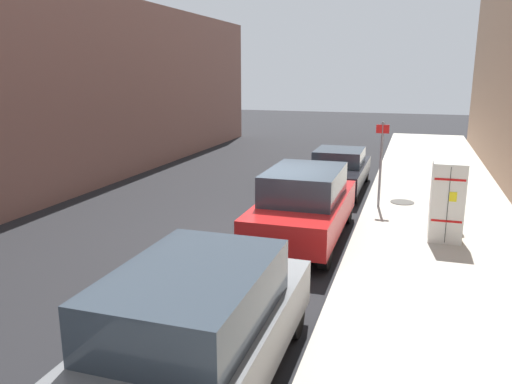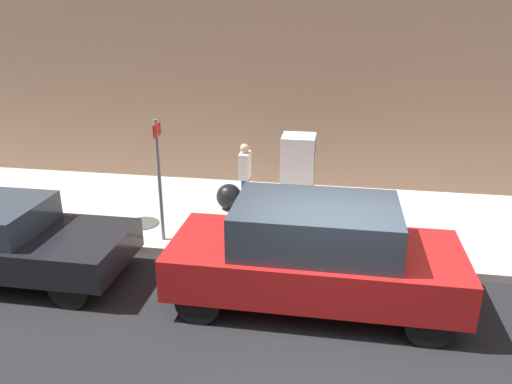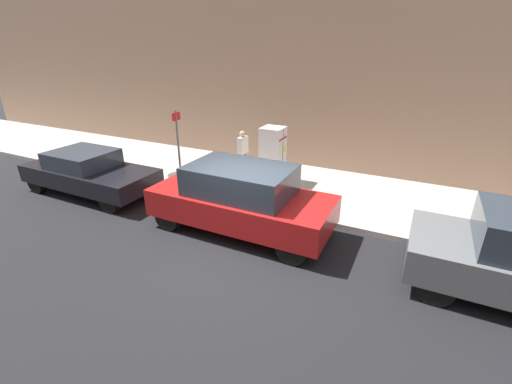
{
  "view_description": "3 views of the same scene",
  "coord_description": "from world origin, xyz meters",
  "px_view_note": "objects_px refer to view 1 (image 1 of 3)",
  "views": [
    {
      "loc": [
        -3.12,
        11.02,
        4.0
      ],
      "look_at": [
        -0.02,
        1.23,
        1.51
      ],
      "focal_mm": 35.0,
      "sensor_mm": 36.0,
      "label": 1
    },
    {
      "loc": [
        6.41,
        -0.1,
        4.63
      ],
      "look_at": [
        -1.54,
        -1.44,
        1.58
      ],
      "focal_mm": 35.0,
      "sensor_mm": 36.0,
      "label": 2
    },
    {
      "loc": [
        6.11,
        3.46,
        4.43
      ],
      "look_at": [
        -1.39,
        -0.26,
        0.84
      ],
      "focal_mm": 24.0,
      "sensor_mm": 36.0,
      "label": 3
    }
  ],
  "objects_px": {
    "street_sign_post": "(381,160)",
    "parked_suv_red": "(304,204)",
    "trash_bag": "(447,210)",
    "pedestrian_walking_far": "(450,191)",
    "discarded_refrigerator": "(447,202)",
    "parked_sedan_dark": "(338,169)",
    "parked_suv_gray": "(194,332)"
  },
  "relations": [
    {
      "from": "parked_sedan_dark",
      "to": "parked_suv_red",
      "type": "bearing_deg",
      "value": 90.0
    },
    {
      "from": "parked_sedan_dark",
      "to": "parked_suv_red",
      "type": "distance_m",
      "value": 5.54
    },
    {
      "from": "discarded_refrigerator",
      "to": "parked_suv_red",
      "type": "distance_m",
      "value": 3.29
    },
    {
      "from": "street_sign_post",
      "to": "parked_sedan_dark",
      "type": "xyz_separation_m",
      "value": [
        1.55,
        -2.44,
        -0.82
      ]
    },
    {
      "from": "parked_suv_gray",
      "to": "street_sign_post",
      "type": "bearing_deg",
      "value": -99.34
    },
    {
      "from": "parked_sedan_dark",
      "to": "parked_suv_gray",
      "type": "distance_m",
      "value": 11.88
    },
    {
      "from": "discarded_refrigerator",
      "to": "street_sign_post",
      "type": "xyz_separation_m",
      "value": [
        1.68,
        -2.55,
        0.46
      ]
    },
    {
      "from": "parked_suv_gray",
      "to": "trash_bag",
      "type": "bearing_deg",
      "value": -111.72
    },
    {
      "from": "trash_bag",
      "to": "pedestrian_walking_far",
      "type": "height_order",
      "value": "pedestrian_walking_far"
    },
    {
      "from": "trash_bag",
      "to": "parked_suv_gray",
      "type": "xyz_separation_m",
      "value": [
        3.38,
        8.49,
        0.44
      ]
    },
    {
      "from": "trash_bag",
      "to": "discarded_refrigerator",
      "type": "bearing_deg",
      "value": 84.85
    },
    {
      "from": "parked_suv_red",
      "to": "parked_suv_gray",
      "type": "distance_m",
      "value": 6.34
    },
    {
      "from": "street_sign_post",
      "to": "parked_suv_red",
      "type": "relative_size",
      "value": 0.53
    },
    {
      "from": "pedestrian_walking_far",
      "to": "parked_sedan_dark",
      "type": "relative_size",
      "value": 0.35
    },
    {
      "from": "pedestrian_walking_far",
      "to": "parked_suv_red",
      "type": "bearing_deg",
      "value": 23.62
    },
    {
      "from": "trash_bag",
      "to": "parked_sedan_dark",
      "type": "xyz_separation_m",
      "value": [
        3.38,
        -3.39,
        0.27
      ]
    },
    {
      "from": "trash_bag",
      "to": "street_sign_post",
      "type": "bearing_deg",
      "value": -27.6
    },
    {
      "from": "parked_sedan_dark",
      "to": "parked_suv_gray",
      "type": "xyz_separation_m",
      "value": [
        -0.0,
        11.88,
        0.17
      ]
    },
    {
      "from": "pedestrian_walking_far",
      "to": "street_sign_post",
      "type": "bearing_deg",
      "value": -40.3
    },
    {
      "from": "street_sign_post",
      "to": "parked_suv_red",
      "type": "bearing_deg",
      "value": 63.43
    },
    {
      "from": "parked_suv_red",
      "to": "parked_suv_gray",
      "type": "xyz_separation_m",
      "value": [
        0.0,
        6.34,
        -0.01
      ]
    },
    {
      "from": "parked_suv_gray",
      "to": "parked_sedan_dark",
      "type": "bearing_deg",
      "value": -90.0
    },
    {
      "from": "parked_suv_red",
      "to": "street_sign_post",
      "type": "bearing_deg",
      "value": -116.57
    },
    {
      "from": "discarded_refrigerator",
      "to": "pedestrian_walking_far",
      "type": "xyz_separation_m",
      "value": [
        -0.14,
        -1.21,
        -0.02
      ]
    },
    {
      "from": "pedestrian_walking_far",
      "to": "parked_sedan_dark",
      "type": "bearing_deg",
      "value": -52.2
    },
    {
      "from": "pedestrian_walking_far",
      "to": "parked_sedan_dark",
      "type": "xyz_separation_m",
      "value": [
        3.37,
        -3.78,
        -0.33
      ]
    },
    {
      "from": "pedestrian_walking_far",
      "to": "parked_suv_red",
      "type": "distance_m",
      "value": 3.81
    },
    {
      "from": "pedestrian_walking_far",
      "to": "parked_suv_gray",
      "type": "relative_size",
      "value": 0.33
    },
    {
      "from": "street_sign_post",
      "to": "trash_bag",
      "type": "xyz_separation_m",
      "value": [
        -1.83,
        0.96,
        -1.09
      ]
    },
    {
      "from": "street_sign_post",
      "to": "parked_sedan_dark",
      "type": "distance_m",
      "value": 3.0
    },
    {
      "from": "trash_bag",
      "to": "parked_suv_gray",
      "type": "bearing_deg",
      "value": 68.28
    },
    {
      "from": "street_sign_post",
      "to": "discarded_refrigerator",
      "type": "bearing_deg",
      "value": 123.5
    }
  ]
}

